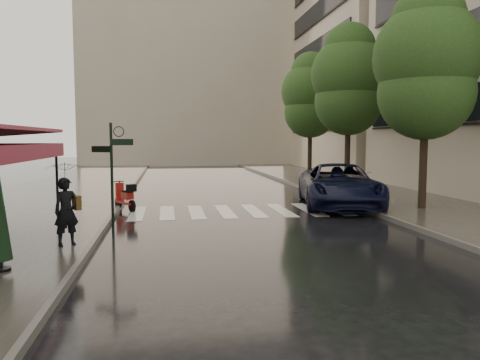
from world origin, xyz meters
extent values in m
plane|color=black|center=(0.00, 0.00, 0.00)|extent=(120.00, 120.00, 0.00)
cube|color=#38332D|center=(-4.50, 12.00, 0.06)|extent=(6.00, 60.00, 0.12)
cube|color=#38332D|center=(10.25, 12.00, 0.06)|extent=(5.50, 60.00, 0.12)
cube|color=#595651|center=(-1.45, 12.00, 0.07)|extent=(0.12, 60.00, 0.16)
cube|color=#595651|center=(7.45, 12.00, 0.07)|extent=(0.12, 60.00, 0.16)
cube|color=silver|center=(-0.70, 6.00, 0.01)|extent=(0.50, 3.20, 0.01)
cube|color=silver|center=(0.35, 6.00, 0.01)|extent=(0.50, 3.20, 0.01)
cube|color=silver|center=(1.40, 6.00, 0.01)|extent=(0.50, 3.20, 0.01)
cube|color=silver|center=(2.45, 6.00, 0.01)|extent=(0.50, 3.20, 0.01)
cube|color=silver|center=(3.50, 6.00, 0.01)|extent=(0.50, 3.20, 0.01)
cube|color=silver|center=(4.55, 6.00, 0.01)|extent=(0.50, 3.20, 0.01)
cube|color=silver|center=(5.60, 6.00, 0.01)|extent=(0.50, 3.20, 0.01)
cube|color=silver|center=(6.65, 6.00, 0.01)|extent=(0.50, 3.20, 0.01)
cube|color=#470A11|center=(-2.52, -0.50, 2.35)|extent=(0.04, 7.00, 0.35)
cylinder|color=black|center=(-2.65, 2.75, 1.29)|extent=(0.07, 0.07, 2.35)
cylinder|color=black|center=(-1.20, 3.00, 1.55)|extent=(0.08, 0.08, 3.10)
cube|color=black|center=(-0.90, 3.00, 2.55)|extent=(0.62, 0.26, 0.18)
cube|color=black|center=(-1.48, 3.00, 2.35)|extent=(0.56, 0.29, 0.18)
cube|color=tan|center=(16.50, 26.00, 9.25)|extent=(8.00, 16.00, 18.50)
cube|color=tan|center=(3.00, 38.00, 10.00)|extent=(22.00, 6.00, 20.00)
cylinder|color=black|center=(9.60, 5.00, 2.25)|extent=(0.28, 0.28, 4.26)
sphere|color=#1E3A15|center=(9.60, 5.00, 4.30)|extent=(3.40, 3.40, 3.40)
sphere|color=#1E3A15|center=(9.60, 5.00, 5.59)|extent=(3.80, 3.80, 3.80)
sphere|color=#1E3A15|center=(9.60, 5.00, 6.81)|extent=(2.60, 2.60, 2.60)
cylinder|color=black|center=(9.50, 12.00, 2.36)|extent=(0.28, 0.28, 4.48)
sphere|color=#1E3A15|center=(9.50, 12.00, 4.52)|extent=(3.40, 3.40, 3.40)
sphere|color=#1E3A15|center=(9.50, 12.00, 5.88)|extent=(3.80, 3.80, 3.80)
sphere|color=#1E3A15|center=(9.50, 12.00, 7.16)|extent=(2.60, 2.60, 2.60)
cylinder|color=black|center=(9.70, 19.00, 2.30)|extent=(0.28, 0.28, 4.37)
sphere|color=#1E3A15|center=(9.70, 19.00, 4.41)|extent=(3.40, 3.40, 3.40)
sphere|color=#1E3A15|center=(9.70, 19.00, 5.74)|extent=(3.80, 3.80, 3.80)
sphere|color=#1E3A15|center=(9.70, 19.00, 6.98)|extent=(2.60, 2.60, 2.60)
imported|color=black|center=(-2.00, 0.68, 0.93)|extent=(0.70, 0.63, 1.62)
imported|color=black|center=(-2.00, 0.68, 2.11)|extent=(1.32, 1.32, 0.88)
cube|color=#4D3514|center=(-1.78, 0.81, 1.12)|extent=(0.26, 0.33, 0.34)
cylinder|color=black|center=(-0.90, 6.36, 0.22)|extent=(0.30, 0.43, 0.44)
cylinder|color=black|center=(-1.48, 7.36, 0.22)|extent=(0.30, 0.43, 0.44)
cube|color=#9A150E|center=(-1.20, 6.88, 0.30)|extent=(0.83, 1.17, 0.09)
cube|color=#9A150E|center=(-1.08, 6.68, 0.57)|extent=(0.50, 0.58, 0.26)
cube|color=#9A150E|center=(-1.41, 7.24, 0.65)|extent=(0.31, 0.24, 0.69)
cylinder|color=black|center=(-1.45, 7.32, 1.04)|extent=(0.39, 0.24, 0.03)
cube|color=black|center=(-0.91, 6.38, 0.88)|extent=(0.40, 0.39, 0.26)
imported|color=black|center=(7.00, 6.56, 0.83)|extent=(3.95, 6.45, 1.67)
cylinder|color=black|center=(-2.80, -1.38, 0.14)|extent=(0.35, 0.35, 0.05)
camera|label=1|loc=(0.36, -10.77, 2.64)|focal=35.00mm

